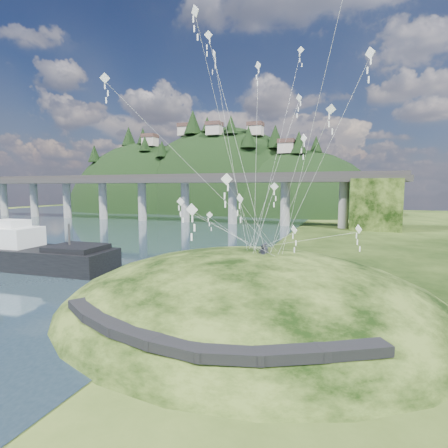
% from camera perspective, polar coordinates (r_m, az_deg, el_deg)
% --- Properties ---
extents(ground, '(320.00, 320.00, 0.00)m').
position_cam_1_polar(ground, '(33.69, -10.17, -12.70)').
color(ground, black).
rests_on(ground, ground).
extents(grass_hill, '(36.00, 32.00, 13.00)m').
position_cam_1_polar(grass_hill, '(33.00, 4.33, -15.80)').
color(grass_hill, black).
rests_on(grass_hill, ground).
extents(footpath, '(22.29, 5.84, 0.83)m').
position_cam_1_polar(footpath, '(21.62, -5.88, -17.62)').
color(footpath, black).
rests_on(footpath, ground).
extents(bridge, '(160.00, 11.00, 15.00)m').
position_cam_1_polar(bridge, '(106.52, -3.68, 5.39)').
color(bridge, '#2D2B2B').
rests_on(bridge, ground).
extents(far_ridge, '(153.00, 70.00, 94.50)m').
position_cam_1_polar(far_ridge, '(162.22, -1.82, -0.48)').
color(far_ridge, black).
rests_on(far_ridge, ground).
extents(work_barge, '(24.13, 7.64, 8.34)m').
position_cam_1_polar(work_barge, '(53.70, -29.43, -4.07)').
color(work_barge, black).
rests_on(work_barge, ground).
extents(wooden_dock, '(15.69, 3.94, 1.11)m').
position_cam_1_polar(wooden_dock, '(38.23, -9.62, -9.66)').
color(wooden_dock, '#321D14').
rests_on(wooden_dock, ground).
extents(kite_flyers, '(0.93, 1.12, 1.82)m').
position_cam_1_polar(kite_flyers, '(30.83, 6.48, -3.20)').
color(kite_flyers, '#272934').
rests_on(kite_flyers, ground).
extents(kite_swarm, '(18.65, 17.36, 21.08)m').
position_cam_1_polar(kite_swarm, '(29.76, 5.42, 16.21)').
color(kite_swarm, white).
rests_on(kite_swarm, ground).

